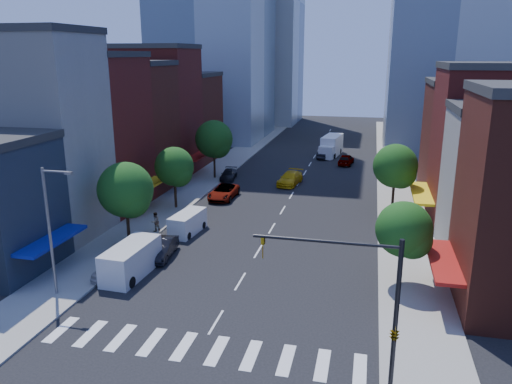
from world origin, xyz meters
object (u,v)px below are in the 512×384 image
cargo_van_near (130,261)px  pedestrian_far (155,222)px  parked_car_second (162,248)px  taxi (290,178)px  parked_car_third (224,192)px  traffic_car_far (346,159)px  cargo_van_far (187,223)px  parked_car_rear (229,175)px  traffic_car_oncoming (323,154)px  parked_car_front (116,265)px  box_truck (331,146)px

cargo_van_near → pedestrian_far: (-2.11, 9.30, -0.14)m
parked_car_second → taxi: 26.79m
cargo_van_near → taxi: 30.82m
parked_car_third → taxi: 10.43m
parked_car_third → taxi: bearing=52.2°
traffic_car_far → pedestrian_far: 37.89m
parked_car_third → cargo_van_far: size_ratio=1.17×
parked_car_second → cargo_van_near: bearing=-109.0°
cargo_van_near → pedestrian_far: size_ratio=3.18×
parked_car_third → cargo_van_near: 21.78m
taxi → pedestrian_far: (-9.50, -20.62, 0.25)m
parked_car_rear → taxi: 8.54m
parked_car_third → parked_car_rear: 9.23m
traffic_car_far → parked_car_rear: bearing=47.6°
traffic_car_oncoming → traffic_car_far: size_ratio=0.85×
traffic_car_far → parked_car_second: bearing=78.7°
parked_car_rear → cargo_van_far: bearing=-90.9°
parked_car_front → box_truck: 51.81m
parked_car_front → cargo_van_far: size_ratio=1.00×
cargo_van_far → taxi: (6.51, 20.12, -0.17)m
parked_car_rear → box_truck: size_ratio=0.55×
traffic_car_far → box_truck: bearing=-59.9°
parked_car_front → box_truck: bearing=79.2°
parked_car_third → traffic_car_oncoming: (9.00, 25.93, -0.12)m
traffic_car_far → pedestrian_far: bearing=71.8°
parked_car_third → box_truck: 30.23m
traffic_car_far → parked_car_third: bearing=66.2°
taxi → traffic_car_oncoming: size_ratio=1.38×
taxi → box_truck: 20.66m
cargo_van_near → box_truck: bearing=80.7°
parked_car_third → parked_car_second: bearing=-89.2°
parked_car_second → taxi: (6.50, 25.99, 0.05)m
parked_car_third → box_truck: bearing=71.4°
taxi → traffic_car_oncoming: (2.50, 17.77, -0.15)m
parked_car_second → taxi: taxi is taller
cargo_van_near → parked_car_rear: bearing=95.0°
parked_car_second → box_truck: (10.04, 46.33, 0.78)m
parked_car_rear → cargo_van_far: size_ratio=0.95×
pedestrian_far → taxi: bearing=-177.6°
parked_car_third → box_truck: (10.04, 28.50, 0.76)m
parked_car_third → pedestrian_far: size_ratio=3.08×
parked_car_second → traffic_car_oncoming: (9.00, 43.76, -0.10)m
parked_car_second → parked_car_third: size_ratio=0.82×
pedestrian_far → parked_car_rear: bearing=-155.5°
cargo_van_far → traffic_car_oncoming: cargo_van_far is taller
parked_car_front → box_truck: (12.04, 50.39, 0.72)m
parked_car_front → taxi: bearing=76.8°
parked_car_rear → box_truck: box_truck is taller
parked_car_rear → pedestrian_far: 21.50m
cargo_van_far → parked_car_rear: bearing=101.6°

